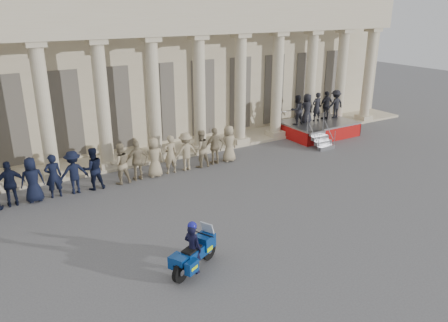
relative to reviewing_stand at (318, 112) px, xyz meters
The scene contains 6 objects.
ground 13.83m from the reviewing_stand, 148.68° to the right, with size 90.00×90.00×0.00m, color #4C4C4F.
building 14.32m from the reviewing_stand, 147.12° to the left, with size 40.00×12.50×9.00m.
officer_rank 15.83m from the reviewing_stand, behind, with size 17.78×0.72×1.91m.
reviewing_stand is the anchor object (origin of this frame).
motorcycle 16.25m from the reviewing_stand, 145.78° to the right, with size 1.94×1.30×1.34m.
rider 16.35m from the reviewing_stand, 145.83° to the right, with size 0.61×0.70×1.71m.
Camera 1 is at (-6.94, -12.34, 7.76)m, focal length 35.00 mm.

